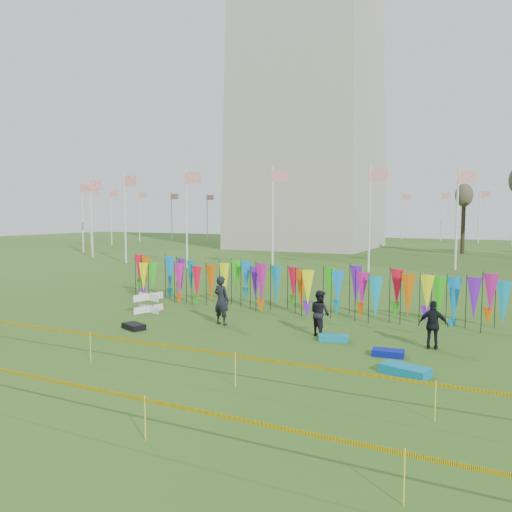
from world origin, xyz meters
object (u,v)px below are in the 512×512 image
at_px(kite_bag_teal, 405,370).
at_px(kite_bag_blue, 388,353).
at_px(box_kite, 149,303).
at_px(person_mid, 320,313).
at_px(kite_bag_turquoise, 334,338).
at_px(person_right, 433,325).
at_px(person_left, 221,300).
at_px(kite_bag_black, 134,326).

bearing_deg(kite_bag_teal, kite_bag_blue, 116.01).
height_order(box_kite, person_mid, person_mid).
bearing_deg(kite_bag_turquoise, person_right, 7.43).
bearing_deg(kite_bag_teal, person_left, 157.68).
bearing_deg(box_kite, kite_bag_black, -61.54).
xyz_separation_m(kite_bag_black, kite_bag_teal, (10.33, -0.97, 0.02)).
xyz_separation_m(person_left, kite_bag_blue, (6.91, -1.53, -0.88)).
bearing_deg(person_left, kite_bag_blue, 177.81).
xyz_separation_m(box_kite, kite_bag_teal, (11.87, -3.81, -0.31)).
distance_m(kite_bag_turquoise, kite_bag_black, 7.63).
bearing_deg(kite_bag_blue, kite_bag_turquoise, 153.48).
bearing_deg(kite_bag_teal, person_right, 83.66).
distance_m(person_left, kite_bag_blue, 7.13).
xyz_separation_m(kite_bag_blue, kite_bag_black, (-9.53, -0.67, 0.01)).
bearing_deg(person_right, person_left, -6.72).
relative_size(box_kite, kite_bag_turquoise, 0.87).
bearing_deg(person_mid, kite_bag_turquoise, 177.55).
height_order(box_kite, kite_bag_teal, box_kite).
bearing_deg(person_mid, kite_bag_teal, 171.93).
height_order(kite_bag_turquoise, kite_bag_black, kite_bag_black).
distance_m(box_kite, person_mid, 8.33).
distance_m(kite_bag_blue, kite_bag_black, 9.55).
bearing_deg(kite_bag_turquoise, person_left, 174.24).
xyz_separation_m(person_mid, person_right, (3.92, -0.08, -0.03)).
bearing_deg(person_left, box_kite, 1.45).
bearing_deg(person_left, person_right, -170.16).
height_order(person_left, person_right, person_left).
bearing_deg(person_left, kite_bag_turquoise, -175.47).
distance_m(person_left, person_right, 8.05).
distance_m(person_right, kite_bag_turquoise, 3.34).
height_order(person_mid, person_right, person_mid).
height_order(person_right, kite_bag_teal, person_right).
xyz_separation_m(kite_bag_turquoise, kite_bag_blue, (2.09, -1.04, -0.00)).
bearing_deg(person_right, kite_bag_blue, 45.86).
height_order(person_right, kite_bag_black, person_right).
distance_m(box_kite, person_left, 4.25).
relative_size(person_left, kite_bag_turquoise, 1.94).
xyz_separation_m(person_mid, kite_bag_blue, (2.78, -1.54, -0.73)).
xyz_separation_m(kite_bag_blue, kite_bag_teal, (0.80, -1.63, 0.02)).
relative_size(kite_bag_blue, kite_bag_black, 1.02).
height_order(kite_bag_turquoise, kite_bag_blue, kite_bag_turquoise).
relative_size(box_kite, kite_bag_black, 0.93).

